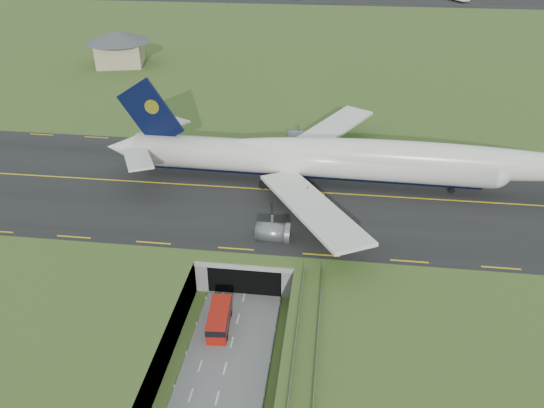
# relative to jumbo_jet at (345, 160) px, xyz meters

# --- Properties ---
(ground) EXTENTS (900.00, 900.00, 0.00)m
(ground) POSITION_rel_jumbo_jet_xyz_m (-15.38, -36.65, -11.68)
(ground) COLOR #425E25
(ground) RESTS_ON ground
(airfield_deck) EXTENTS (800.00, 800.00, 6.00)m
(airfield_deck) POSITION_rel_jumbo_jet_xyz_m (-15.38, -36.65, -8.68)
(airfield_deck) COLOR gray
(airfield_deck) RESTS_ON ground
(trench_road) EXTENTS (12.00, 75.00, 0.20)m
(trench_road) POSITION_rel_jumbo_jet_xyz_m (-15.38, -44.15, -11.58)
(trench_road) COLOR slate
(trench_road) RESTS_ON ground
(taxiway) EXTENTS (800.00, 44.00, 0.18)m
(taxiway) POSITION_rel_jumbo_jet_xyz_m (-15.38, -3.65, -5.59)
(taxiway) COLOR black
(taxiway) RESTS_ON airfield_deck
(tunnel_portal) EXTENTS (17.00, 22.30, 6.00)m
(tunnel_portal) POSITION_rel_jumbo_jet_xyz_m (-15.38, -19.93, -8.35)
(tunnel_portal) COLOR gray
(tunnel_portal) RESTS_ON ground
(jumbo_jet) EXTENTS (100.70, 63.69, 21.07)m
(jumbo_jet) POSITION_rel_jumbo_jet_xyz_m (0.00, 0.00, 0.00)
(jumbo_jet) COLOR white
(jumbo_jet) RESTS_ON ground
(shuttle_tram) EXTENTS (3.57, 8.11, 3.22)m
(shuttle_tram) POSITION_rel_jumbo_jet_xyz_m (-17.80, -36.74, -9.92)
(shuttle_tram) COLOR #A8150B
(shuttle_tram) RESTS_ON ground
(service_building) EXTENTS (26.22, 26.22, 11.80)m
(service_building) POSITION_rel_jumbo_jet_xyz_m (-77.25, 80.47, 1.31)
(service_building) COLOR tan
(service_building) RESTS_ON ground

